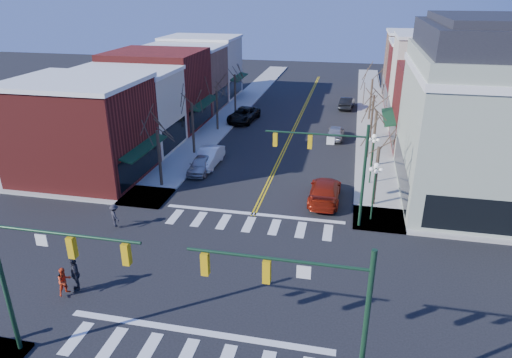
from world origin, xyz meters
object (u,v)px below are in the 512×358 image
Objects in this scene: car_right_far at (347,103)px; pedestrian_red_b at (64,281)px; victorian_corner at (496,113)px; car_left_near at (201,165)px; lamppost_corner at (375,182)px; car_right_near at (325,191)px; lamppost_midblock at (373,150)px; pedestrian_dark_a at (75,274)px; car_left_mid at (209,157)px; car_right_mid at (336,132)px; pedestrian_dark_b at (115,215)px; car_left_far at (244,115)px.

pedestrian_red_b is at bearing 78.58° from car_right_far.
victorian_corner reaches higher than car_left_near.
car_right_far is at bearing 10.17° from pedestrian_red_b.
victorian_corner is at bearing 118.42° from car_right_far.
lamppost_corner reaches higher than car_right_near.
victorian_corner is at bearing -26.38° from pedestrian_red_b.
car_right_far is at bearing 63.40° from car_left_near.
pedestrian_dark_a is (-15.50, -17.97, -1.84)m from lamppost_midblock.
car_left_near is 0.84× the size of car_left_mid.
pedestrian_dark_a is at bearing 78.82° from car_right_far.
lamppost_corner is 18.61m from car_right_mid.
lamppost_corner is 17.62m from pedestrian_dark_b.
car_left_far reaches higher than car_right_far.
car_right_far is at bearing -90.98° from car_right_mid.
car_left_mid is 19.86m from pedestrian_red_b.
car_left_far is 3.03× the size of pedestrian_dark_a.
car_right_mid is 2.21× the size of pedestrian_dark_a.
pedestrian_dark_b is at bearing -88.50° from car_left_far.
car_left_near is (-14.46, 6.13, -2.26)m from lamppost_corner.
lamppost_corner reaches higher than car_left_near.
pedestrian_red_b is (-15.84, -18.45, -2.03)m from lamppost_midblock.
car_right_near is at bearing -111.09° from pedestrian_dark_b.
car_left_mid is 26.57m from car_right_far.
pedestrian_dark_b is at bearing -146.50° from lamppost_midblock.
pedestrian_dark_b reaches higher than car_left_far.
car_left_near is at bearing 70.61° from car_right_far.
car_left_near is 2.13× the size of pedestrian_dark_a.
pedestrian_dark_a is (0.34, 0.48, 0.19)m from pedestrian_red_b.
car_right_far is 2.88× the size of pedestrian_dark_b.
car_left_near is at bearing -83.29° from car_left_far.
victorian_corner is 3.09× the size of car_right_far.
pedestrian_red_b reaches higher than car_right_near.
car_right_far is at bearing 43.05° from car_left_far.
car_right_far is (0.76, 29.16, -0.05)m from car_right_near.
lamppost_corner is at bearing 143.29° from car_right_near.
car_right_far is (11.64, 23.89, -0.05)m from car_left_mid.
lamppost_corner is 0.77× the size of car_right_near.
lamppost_midblock is 2.71× the size of pedestrian_dark_b.
pedestrian_dark_b is (-13.47, -7.24, 0.14)m from car_right_near.
victorian_corner is 28.58m from car_right_far.
lamppost_corner is 0.94× the size of car_right_far.
pedestrian_red_b is (-15.84, -11.95, -2.03)m from lamppost_corner.
car_left_near is 0.96× the size of car_right_mid.
car_right_mid is at bearing 4.54° from pedestrian_red_b.
lamppost_corner is 2.24× the size of pedestrian_dark_a.
lamppost_midblock is 0.94× the size of car_right_far.
car_left_mid is 19.36m from pedestrian_dark_a.
lamppost_midblock is 14.50m from car_left_mid.
car_left_far is at bearing 92.09° from car_left_mid.
lamppost_corner reaches higher than pedestrian_red_b.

